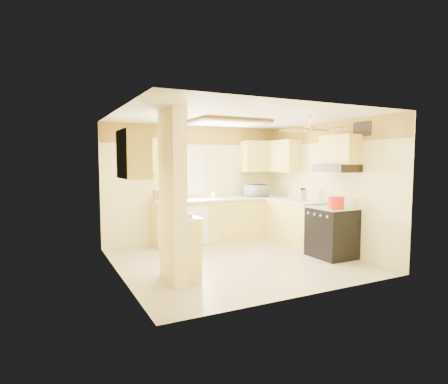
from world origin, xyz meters
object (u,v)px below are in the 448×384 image
microwave (256,191)px  dutch_oven (336,202)px  kettle (302,195)px  stove (332,232)px  bowl (187,215)px

microwave → dutch_oven: bearing=107.2°
kettle → dutch_oven: bearing=-89.4°
stove → dutch_oven: size_ratio=3.00×
microwave → bowl: bearing=48.5°
bowl → kettle: 2.98m
microwave → bowl: (-2.48, -2.14, -0.11)m
kettle → microwave: bearing=106.0°
bowl → microwave: bearing=40.8°
stove → dutch_oven: (0.03, -0.06, 0.56)m
kettle → stove: bearing=-91.4°
stove → microwave: microwave is taller
kettle → bowl: bearing=-162.1°
dutch_oven → bowl: bearing=179.4°
microwave → dutch_oven: size_ratio=1.61×
dutch_oven → kettle: 0.94m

